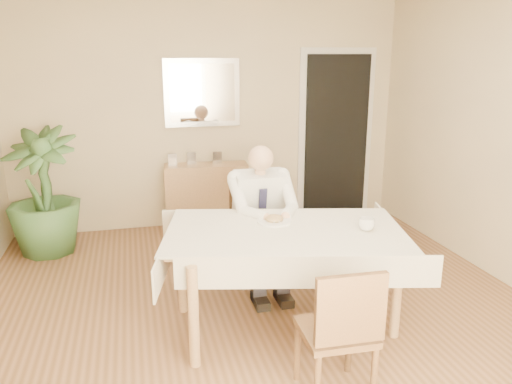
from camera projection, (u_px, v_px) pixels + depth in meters
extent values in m
plane|color=brown|center=(267.00, 325.00, 3.75)|extent=(5.00, 5.00, 0.00)
cube|color=beige|center=(211.00, 115.00, 5.74)|extent=(4.50, 0.02, 2.60)
cube|color=silver|center=(335.00, 136.00, 6.17)|extent=(0.96, 0.03, 2.10)
cube|color=black|center=(336.00, 136.00, 6.14)|extent=(0.80, 0.05, 1.95)
cube|color=silver|center=(202.00, 93.00, 5.63)|extent=(0.86, 0.03, 0.76)
cube|color=white|center=(202.00, 93.00, 5.61)|extent=(0.74, 0.02, 0.64)
cube|color=tan|center=(285.00, 234.00, 3.60)|extent=(1.76, 1.24, 0.04)
cube|color=beige|center=(285.00, 230.00, 3.59)|extent=(1.88, 1.36, 0.01)
cube|color=beige|center=(308.00, 272.00, 3.15)|extent=(1.66, 0.40, 0.22)
cube|color=beige|center=(267.00, 222.00, 4.09)|extent=(1.66, 0.40, 0.22)
cube|color=beige|center=(166.00, 255.00, 3.42)|extent=(0.24, 0.98, 0.22)
cube|color=beige|center=(391.00, 234.00, 3.82)|extent=(0.24, 0.98, 0.22)
cylinder|color=tan|center=(194.00, 317.00, 3.18)|extent=(0.07, 0.07, 0.70)
cylinder|color=tan|center=(397.00, 292.00, 3.52)|extent=(0.07, 0.07, 0.70)
cylinder|color=tan|center=(181.00, 270.00, 3.87)|extent=(0.07, 0.07, 0.70)
cylinder|color=tan|center=(353.00, 253.00, 4.21)|extent=(0.07, 0.07, 0.70)
cube|color=#482F1B|center=(258.00, 234.00, 4.42)|extent=(0.46, 0.46, 0.04)
cube|color=#482F1B|center=(252.00, 201.00, 4.53)|extent=(0.42, 0.08, 0.42)
cylinder|color=#482F1B|center=(242.00, 268.00, 4.27)|extent=(0.04, 0.04, 0.41)
cylinder|color=#482F1B|center=(283.00, 264.00, 4.36)|extent=(0.04, 0.04, 0.41)
cylinder|color=#482F1B|center=(234.00, 252.00, 4.61)|extent=(0.04, 0.04, 0.41)
cylinder|color=#482F1B|center=(271.00, 249.00, 4.69)|extent=(0.04, 0.04, 0.41)
cube|color=#482F1B|center=(336.00, 332.00, 2.91)|extent=(0.41, 0.41, 0.04)
cube|color=#482F1B|center=(351.00, 309.00, 2.67)|extent=(0.40, 0.05, 0.40)
cylinder|color=#482F1B|center=(374.00, 377.00, 2.84)|extent=(0.04, 0.04, 0.39)
cylinder|color=#482F1B|center=(297.00, 352.00, 3.08)|extent=(0.04, 0.04, 0.39)
cylinder|color=#482F1B|center=(349.00, 344.00, 3.17)|extent=(0.04, 0.04, 0.39)
cube|color=white|center=(259.00, 201.00, 4.30)|extent=(0.42, 0.31, 0.55)
cube|color=black|center=(262.00, 208.00, 4.19)|extent=(0.07, 0.08, 0.36)
cylinder|color=tan|center=(260.00, 170.00, 4.18)|extent=(0.09, 0.09, 0.08)
sphere|color=tan|center=(261.00, 158.00, 4.13)|extent=(0.21, 0.21, 0.21)
cube|color=black|center=(253.00, 235.00, 4.15)|extent=(0.13, 0.42, 0.13)
cube|color=black|center=(276.00, 233.00, 4.20)|extent=(0.13, 0.42, 0.13)
cube|color=black|center=(258.00, 276.00, 4.06)|extent=(0.11, 0.12, 0.45)
cube|color=black|center=(282.00, 274.00, 4.11)|extent=(0.11, 0.12, 0.45)
cube|color=black|center=(260.00, 301.00, 4.06)|extent=(0.11, 0.26, 0.07)
cube|color=black|center=(284.00, 298.00, 4.10)|extent=(0.11, 0.26, 0.07)
cylinder|color=white|center=(274.00, 221.00, 3.74)|extent=(0.26, 0.26, 0.02)
ellipsoid|color=olive|center=(274.00, 219.00, 3.73)|extent=(0.14, 0.14, 0.06)
cylinder|color=silver|center=(282.00, 221.00, 3.69)|extent=(0.01, 0.13, 0.01)
cylinder|color=silver|center=(271.00, 222.00, 3.67)|extent=(0.01, 0.13, 0.01)
imported|color=white|center=(367.00, 224.00, 3.56)|extent=(0.13, 0.13, 0.09)
cube|color=tan|center=(207.00, 196.00, 5.80)|extent=(0.97, 0.41, 0.76)
cube|color=silver|center=(172.00, 160.00, 5.62)|extent=(0.10, 0.02, 0.14)
cube|color=silver|center=(191.00, 158.00, 5.70)|extent=(0.10, 0.02, 0.14)
cube|color=silver|center=(217.00, 158.00, 5.73)|extent=(0.10, 0.02, 0.14)
imported|color=#315327|center=(43.00, 192.00, 4.99)|extent=(0.90, 0.90, 1.29)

